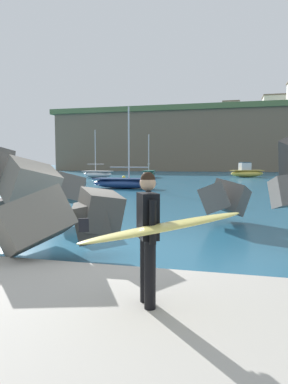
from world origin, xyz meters
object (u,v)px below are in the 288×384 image
Objects in this scene: station_building_annex at (276,104)px; mooring_buoy_inner at (124,177)px; surfer_with_board at (152,230)px; boat_mid_left at (149,174)px; station_building_west at (231,109)px; boat_far_left at (98,174)px; boat_mid_right at (247,172)px; boat_near_left at (124,183)px.

mooring_buoy_inner is at bearing -113.55° from station_building_annex.
station_building_annex is at bearing 82.47° from surfer_with_board.
station_building_west is at bearing 79.09° from boat_mid_left.
boat_far_left is (-16.08, 38.75, -0.74)m from surfer_with_board.
boat_mid_right is 48.18m from station_building_annex.
boat_far_left is at bearing 150.30° from mooring_buoy_inner.
boat_near_left is 72.59m from station_building_annex.
station_building_annex reaches higher than mooring_buoy_inner.
boat_near_left is 0.96× the size of station_building_annex.
mooring_buoy_inner is 64.18m from station_building_west.
station_building_west reaches higher than surfer_with_board.
station_building_west is (-2.39, 51.19, 16.05)m from boat_mid_right.
surfer_with_board is 38.07m from mooring_buoy_inner.
station_building_west is (12.49, 60.75, 16.51)m from mooring_buoy_inner.
boat_near_left is 1.27× the size of boat_mid_right.
mooring_buoy_inner is 0.07× the size of station_building_annex.
surfer_with_board is 98.20m from station_building_west.
station_building_annex reaches higher than boat_far_left.
boat_mid_right is at bearing 85.98° from surfer_with_board.
boat_mid_left is 0.92× the size of boat_far_left.
boat_mid_left is 1.14× the size of boat_mid_right.
surfer_with_board is at bearing -72.17° from mooring_buoy_inner.
surfer_with_board is 45.90m from boat_mid_right.
boat_mid_right reaches higher than surfer_with_board.
surfer_with_board is 0.35× the size of boat_mid_left.
surfer_with_board is 42.98m from boat_mid_left.
station_building_annex is (28.03, 51.62, 16.18)m from boat_far_left.
mooring_buoy_inner is at bearing 107.83° from surfer_with_board.
boat_far_left is at bearing 112.54° from surfer_with_board.
boat_near_left is 1.18× the size of station_building_west.
boat_mid_left is at bearing 26.17° from boat_far_left.
boat_mid_left is at bearing -114.13° from station_building_annex.
boat_mid_left is 58.44m from station_building_west.
surfer_with_board is 0.40× the size of boat_mid_right.
boat_near_left is at bearing -105.77° from station_building_annex.
boat_far_left is (-6.29, -3.09, 0.00)m from boat_mid_left.
surfer_with_board is at bearing -94.02° from boat_mid_right.
station_building_annex is (11.95, 90.37, 15.44)m from surfer_with_board.
mooring_buoy_inner is (-14.88, -9.56, -0.46)m from boat_mid_right.
station_building_annex is at bearing 74.23° from boat_near_left.
station_building_west is (16.91, 58.22, 16.20)m from boat_far_left.
boat_near_left reaches higher than surfer_with_board.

